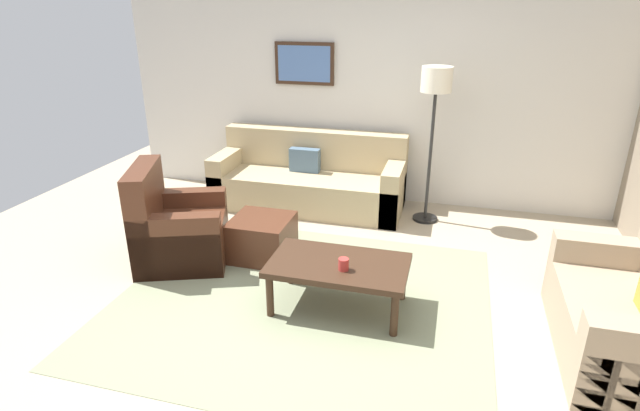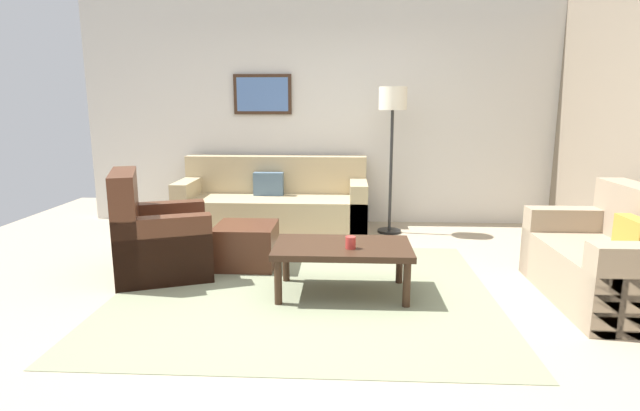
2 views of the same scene
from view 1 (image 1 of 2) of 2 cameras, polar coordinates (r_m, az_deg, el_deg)
ground_plane at (r=4.31m, az=-2.12°, el=-10.70°), size 8.00×8.00×0.00m
rear_partition at (r=6.22m, az=5.00°, el=13.39°), size 6.00×0.12×2.80m
area_rug at (r=4.31m, az=-2.12°, el=-10.66°), size 3.05×2.64×0.01m
couch_main at (r=6.16m, az=-1.09°, el=2.79°), size 2.25×0.86×0.88m
armchair_leather at (r=4.99m, az=-16.15°, el=-2.80°), size 1.03×1.03×0.95m
ottoman at (r=4.95m, az=-6.55°, el=-3.61°), size 0.56×0.56×0.40m
coffee_table at (r=4.05m, az=2.09°, el=-7.09°), size 1.10×0.64×0.41m
cup at (r=3.91m, az=2.67°, el=-6.63°), size 0.08×0.08×0.10m
lamp_standing at (r=5.54m, az=12.86°, el=11.94°), size 0.32×0.32×1.71m
framed_artwork at (r=6.28m, az=-1.78°, el=15.69°), size 0.73×0.04×0.49m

